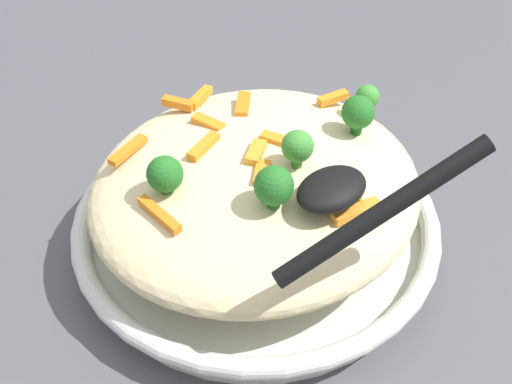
{
  "coord_description": "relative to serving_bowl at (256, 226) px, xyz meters",
  "views": [
    {
      "loc": [
        0.26,
        0.29,
        0.41
      ],
      "look_at": [
        0.0,
        0.0,
        0.06
      ],
      "focal_mm": 46.67,
      "sensor_mm": 36.0,
      "label": 1
    }
  ],
  "objects": [
    {
      "name": "carrot_piece_1",
      "position": [
        -0.02,
        0.07,
        0.07
      ],
      "size": [
        0.02,
        0.03,
        0.01
      ],
      "primitive_type": "cube",
      "rotation": [
        0.0,
        0.0,
        1.99
      ],
      "color": "orange",
      "rests_on": "pasta_mound"
    },
    {
      "name": "broccoli_floret_4",
      "position": [
        -0.09,
        0.02,
        0.09
      ],
      "size": [
        0.03,
        0.03,
        0.03
      ],
      "color": "#205B1C",
      "rests_on": "pasta_mound"
    },
    {
      "name": "broccoli_floret_0",
      "position": [
        -0.02,
        0.03,
        0.09
      ],
      "size": [
        0.02,
        0.02,
        0.03
      ],
      "color": "#377928",
      "rests_on": "pasta_mound"
    },
    {
      "name": "carrot_piece_12",
      "position": [
        0.07,
        -0.08,
        0.07
      ],
      "size": [
        0.04,
        0.02,
        0.01
      ],
      "primitive_type": "cube",
      "rotation": [
        0.0,
        0.0,
        3.43
      ],
      "color": "orange",
      "rests_on": "pasta_mound"
    },
    {
      "name": "carrot_piece_5",
      "position": [
        0.09,
        -0.0,
        0.07
      ],
      "size": [
        0.01,
        0.04,
        0.01
      ],
      "primitive_type": "cube",
      "rotation": [
        0.0,
        0.0,
        1.59
      ],
      "color": "orange",
      "rests_on": "pasta_mound"
    },
    {
      "name": "serving_spoon",
      "position": [
        0.0,
        0.09,
        0.1
      ],
      "size": [
        0.13,
        0.11,
        0.09
      ],
      "color": "black",
      "rests_on": "pasta_mound"
    },
    {
      "name": "carrot_piece_4",
      "position": [
        0.0,
        -0.1,
        0.07
      ],
      "size": [
        0.02,
        0.03,
        0.01
      ],
      "primitive_type": "cube",
      "rotation": [
        0.0,
        0.0,
        5.19
      ],
      "color": "orange",
      "rests_on": "pasta_mound"
    },
    {
      "name": "carrot_piece_9",
      "position": [
        -0.02,
        -0.09,
        0.07
      ],
      "size": [
        0.03,
        0.02,
        0.01
      ],
      "primitive_type": "cube",
      "rotation": [
        0.0,
        0.0,
        3.52
      ],
      "color": "orange",
      "rests_on": "pasta_mound"
    },
    {
      "name": "carrot_piece_0",
      "position": [
        -0.1,
        -0.02,
        0.07
      ],
      "size": [
        0.03,
        0.01,
        0.01
      ],
      "primitive_type": "cube",
      "rotation": [
        0.0,
        0.0,
        2.93
      ],
      "color": "orange",
      "rests_on": "pasta_mound"
    },
    {
      "name": "broccoli_floret_1",
      "position": [
        -0.11,
        0.01,
        0.08
      ],
      "size": [
        0.02,
        0.02,
        0.03
      ],
      "color": "#377928",
      "rests_on": "pasta_mound"
    },
    {
      "name": "ground_plane",
      "position": [
        0.0,
        0.0,
        -0.02
      ],
      "size": [
        2.4,
        2.4,
        0.0
      ],
      "primitive_type": "plane",
      "color": "#4C4C51"
    },
    {
      "name": "carrot_piece_10",
      "position": [
        -0.04,
        -0.06,
        0.07
      ],
      "size": [
        0.03,
        0.03,
        0.01
      ],
      "primitive_type": "cube",
      "rotation": [
        0.0,
        0.0,
        3.91
      ],
      "color": "orange",
      "rests_on": "pasta_mound"
    },
    {
      "name": "serving_bowl",
      "position": [
        0.0,
        0.0,
        0.0
      ],
      "size": [
        0.3,
        0.3,
        0.04
      ],
      "color": "silver",
      "rests_on": "ground_plane"
    },
    {
      "name": "carrot_piece_11",
      "position": [
        0.0,
        -0.06,
        0.07
      ],
      "size": [
        0.02,
        0.03,
        0.01
      ],
      "primitive_type": "cube",
      "rotation": [
        0.0,
        0.0,
        1.81
      ],
      "color": "orange",
      "rests_on": "pasta_mound"
    },
    {
      "name": "broccoli_floret_3",
      "position": [
        0.03,
        0.05,
        0.09
      ],
      "size": [
        0.03,
        0.03,
        0.03
      ],
      "color": "#205B1C",
      "rests_on": "pasta_mound"
    },
    {
      "name": "carrot_piece_2",
      "position": [
        -0.02,
        -0.0,
        0.08
      ],
      "size": [
        0.02,
        0.03,
        0.01
      ],
      "primitive_type": "cube",
      "rotation": [
        0.0,
        0.0,
        5.08
      ],
      "color": "orange",
      "rests_on": "pasta_mound"
    },
    {
      "name": "carrot_piece_3",
      "position": [
        -0.0,
        0.0,
        0.08
      ],
      "size": [
        0.03,
        0.02,
        0.01
      ],
      "primitive_type": "cube",
      "rotation": [
        0.0,
        0.0,
        0.57
      ],
      "color": "orange",
      "rests_on": "pasta_mound"
    },
    {
      "name": "broccoli_floret_2",
      "position": [
        0.07,
        -0.02,
        0.09
      ],
      "size": [
        0.03,
        0.03,
        0.03
      ],
      "color": "#205B1C",
      "rests_on": "pasta_mound"
    },
    {
      "name": "carrot_piece_7",
      "position": [
        -0.02,
        0.09,
        0.07
      ],
      "size": [
        0.04,
        0.02,
        0.01
      ],
      "primitive_type": "cube",
      "rotation": [
        0.0,
        0.0,
        6.05
      ],
      "color": "orange",
      "rests_on": "pasta_mound"
    },
    {
      "name": "pasta_mound",
      "position": [
        0.0,
        0.0,
        0.04
      ],
      "size": [
        0.27,
        0.25,
        0.06
      ],
      "primitive_type": "ellipsoid",
      "color": "beige",
      "rests_on": "serving_bowl"
    },
    {
      "name": "carrot_piece_6",
      "position": [
        0.01,
        0.02,
        0.08
      ],
      "size": [
        0.03,
        0.03,
        0.01
      ],
      "primitive_type": "cube",
      "rotation": [
        0.0,
        0.0,
        0.73
      ],
      "color": "orange",
      "rests_on": "pasta_mound"
    },
    {
      "name": "carrot_piece_8",
      "position": [
        0.02,
        -0.03,
        0.08
      ],
      "size": [
        0.03,
        0.02,
        0.01
      ],
      "primitive_type": "cube",
      "rotation": [
        0.0,
        0.0,
        0.31
      ],
      "color": "orange",
      "rests_on": "pasta_mound"
    }
  ]
}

